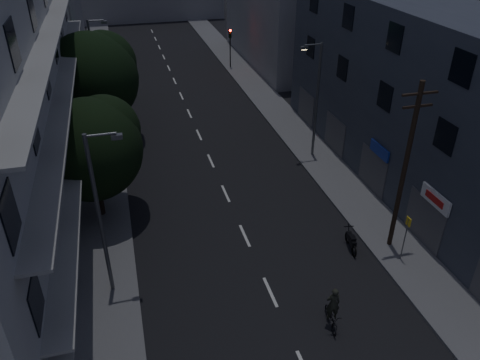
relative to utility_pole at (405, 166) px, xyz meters
name	(u,v)px	position (x,y,z in m)	size (l,w,h in m)	color
ground	(198,132)	(-7.22, 16.86, -4.87)	(160.00, 160.00, 0.00)	black
sidewalk_left	(101,142)	(-14.72, 16.86, -4.79)	(3.00, 90.00, 0.15)	#565659
sidewalk_right	(286,122)	(0.28, 16.86, -4.79)	(3.00, 90.00, 0.15)	#565659
lane_markings	(185,104)	(-7.22, 23.11, -4.86)	(0.15, 60.50, 0.01)	beige
building_right	(423,102)	(4.77, 5.86, 0.63)	(6.19, 28.00, 11.00)	#2E333E
building_far_right	(275,2)	(4.78, 33.86, 1.63)	(6.00, 20.00, 13.00)	slate
tree_near	(91,146)	(-14.74, 7.00, -0.34)	(5.67, 5.67, 7.00)	black
tree_mid	(92,75)	(-14.59, 16.97, 0.40)	(6.65, 6.65, 8.18)	black
tree_far	(91,60)	(-14.84, 24.77, -0.70)	(5.18, 5.18, 6.41)	black
traffic_signal_far_right	(230,40)	(-0.61, 32.48, -1.77)	(0.28, 0.37, 4.10)	black
traffic_signal_far_left	(103,47)	(-13.88, 33.13, -1.77)	(0.28, 0.37, 4.10)	black
street_lamp_left_near	(101,210)	(-14.26, 0.40, -0.27)	(1.51, 0.25, 8.00)	#515358
street_lamp_right	(316,96)	(-0.07, 10.73, -0.27)	(1.51, 0.25, 8.00)	#505457
street_lamp_left_far	(96,65)	(-14.39, 21.68, -0.27)	(1.51, 0.25, 8.00)	#54555B
utility_pole	(405,166)	(0.00, 0.00, 0.00)	(1.80, 0.24, 9.00)	black
bus_stop_sign	(406,231)	(-0.09, -1.23, -2.98)	(0.06, 0.35, 2.52)	#595B60
motorcycle	(351,241)	(-2.10, 0.34, -4.41)	(0.56, 1.79, 1.16)	black
cyclist	(332,313)	(-5.33, -4.21, -4.16)	(0.82, 1.72, 2.10)	black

